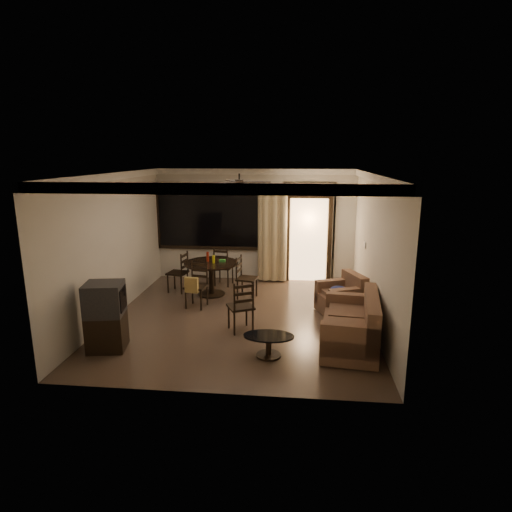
# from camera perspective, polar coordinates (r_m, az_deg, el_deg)

# --- Properties ---
(ground) EXTENTS (5.50, 5.50, 0.00)m
(ground) POSITION_cam_1_polar(r_m,az_deg,el_deg) (8.52, -2.08, -8.24)
(ground) COLOR #7F6651
(ground) RESTS_ON ground
(room_shell) EXTENTS (5.50, 6.70, 5.50)m
(room_shell) POSITION_cam_1_polar(r_m,az_deg,el_deg) (9.72, 2.74, 5.63)
(room_shell) COLOR beige
(room_shell) RESTS_ON ground
(dining_table) EXTENTS (1.22, 1.22, 0.98)m
(dining_table) POSITION_cam_1_polar(r_m,az_deg,el_deg) (9.75, -5.97, -1.76)
(dining_table) COLOR black
(dining_table) RESTS_ON ground
(dining_chair_west) EXTENTS (0.49, 0.49, 0.95)m
(dining_chair_west) POSITION_cam_1_polar(r_m,az_deg,el_deg) (10.17, -10.32, -3.15)
(dining_chair_west) COLOR black
(dining_chair_west) RESTS_ON ground
(dining_chair_east) EXTENTS (0.49, 0.49, 0.95)m
(dining_chair_east) POSITION_cam_1_polar(r_m,az_deg,el_deg) (9.57, -1.27, -3.99)
(dining_chair_east) COLOR black
(dining_chair_east) RESTS_ON ground
(dining_chair_south) EXTENTS (0.49, 0.53, 0.95)m
(dining_chair_south) POSITION_cam_1_polar(r_m,az_deg,el_deg) (9.08, -7.96, -4.93)
(dining_chair_south) COLOR black
(dining_chair_south) RESTS_ON ground
(dining_chair_north) EXTENTS (0.49, 0.49, 0.95)m
(dining_chair_north) POSITION_cam_1_polar(r_m,az_deg,el_deg) (10.54, -4.34, -2.38)
(dining_chair_north) COLOR black
(dining_chair_north) RESTS_ON ground
(tv_cabinet) EXTENTS (0.68, 0.63, 1.13)m
(tv_cabinet) POSITION_cam_1_polar(r_m,az_deg,el_deg) (7.44, -19.39, -7.60)
(tv_cabinet) COLOR black
(tv_cabinet) RESTS_ON ground
(sofa) EXTENTS (1.06, 1.74, 0.88)m
(sofa) POSITION_cam_1_polar(r_m,az_deg,el_deg) (7.35, 12.89, -9.25)
(sofa) COLOR #40231E
(sofa) RESTS_ON ground
(armchair) EXTENTS (1.03, 1.03, 0.80)m
(armchair) POSITION_cam_1_polar(r_m,az_deg,el_deg) (8.81, 11.48, -5.47)
(armchair) COLOR #40231E
(armchair) RESTS_ON ground
(coffee_table) EXTENTS (0.81, 0.49, 0.36)m
(coffee_table) POSITION_cam_1_polar(r_m,az_deg,el_deg) (6.92, 1.70, -11.41)
(coffee_table) COLOR black
(coffee_table) RESTS_ON ground
(side_chair) EXTENTS (0.57, 0.57, 0.97)m
(side_chair) POSITION_cam_1_polar(r_m,az_deg,el_deg) (7.83, -2.04, -7.97)
(side_chair) COLOR black
(side_chair) RESTS_ON ground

